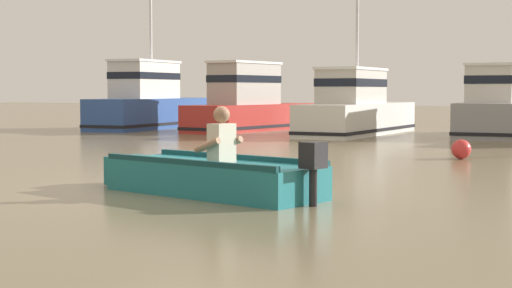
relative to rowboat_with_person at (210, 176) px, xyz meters
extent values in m
plane|color=#7A6B4C|center=(-0.64, 0.64, -0.25)|extent=(120.00, 120.00, 0.00)
cube|color=#1E727A|center=(0.07, -0.02, -0.03)|extent=(3.27, 1.81, 0.44)
cube|color=#1E727A|center=(-1.61, 0.40, -0.03)|extent=(0.53, 0.68, 0.42)
cube|color=#103F43|center=(-0.06, -0.51, 0.22)|extent=(2.97, 0.81, 0.08)
cube|color=#103F43|center=(0.19, 0.48, 0.22)|extent=(2.97, 0.81, 0.08)
cube|color=teal|center=(0.16, -0.04, 0.15)|extent=(0.51, 1.05, 0.06)
cylinder|color=black|center=(1.67, -0.41, 0.02)|extent=(0.12, 0.12, 0.54)
cube|color=black|center=(1.67, -0.41, 0.37)|extent=(0.30, 0.33, 0.32)
cube|color=beige|center=(0.21, -0.05, 0.45)|extent=(0.30, 0.38, 0.52)
sphere|color=#9E7051|center=(0.21, -0.05, 0.83)|extent=(0.22, 0.22, 0.22)
cylinder|color=#9E7051|center=(0.11, -0.25, 0.43)|extent=(0.43, 0.19, 0.23)
cylinder|color=#9E7051|center=(0.22, 0.17, 0.43)|extent=(0.43, 0.19, 0.23)
cube|color=#2D519E|center=(-11.14, 15.38, 0.30)|extent=(2.08, 6.88, 1.10)
cube|color=black|center=(-11.14, 15.38, -0.06)|extent=(2.12, 6.92, 0.10)
cube|color=silver|center=(-11.10, 14.77, 1.50)|extent=(1.48, 2.92, 1.30)
cube|color=black|center=(-11.10, 14.77, 1.66)|extent=(1.51, 2.96, 0.24)
cube|color=white|center=(-11.10, 14.77, 2.19)|extent=(1.55, 3.07, 0.08)
cylinder|color=silver|center=(-11.13, 15.21, 2.65)|extent=(0.10, 0.10, 3.60)
cube|color=#B72D28|center=(-7.14, 15.68, 0.20)|extent=(2.43, 6.58, 0.91)
cube|color=black|center=(-7.14, 15.68, -0.09)|extent=(2.47, 6.63, 0.10)
cube|color=#B2ADA3|center=(-7.21, 15.11, 1.36)|extent=(1.58, 2.84, 1.39)
cube|color=black|center=(-7.21, 15.11, 1.53)|extent=(1.62, 2.87, 0.24)
cube|color=white|center=(-7.21, 15.11, 2.09)|extent=(1.66, 2.98, 0.08)
cube|color=white|center=(-2.99, 14.77, 0.24)|extent=(1.89, 6.59, 0.98)
cube|color=black|center=(-2.99, 14.77, -0.08)|extent=(1.93, 6.63, 0.10)
cube|color=beige|center=(-3.00, 14.18, 1.25)|extent=(1.40, 2.79, 1.03)
cube|color=black|center=(-3.00, 14.18, 1.38)|extent=(1.43, 2.82, 0.24)
cube|color=white|center=(-3.00, 14.18, 1.81)|extent=(1.47, 2.92, 0.08)
cylinder|color=silver|center=(-2.99, 14.60, 2.44)|extent=(0.10, 0.10, 3.41)
cube|color=gray|center=(1.08, 15.67, 0.27)|extent=(1.84, 5.25, 1.03)
cube|color=black|center=(1.08, 15.67, -0.07)|extent=(1.88, 5.29, 0.10)
cube|color=silver|center=(1.09, 15.21, 1.32)|extent=(1.38, 2.22, 1.08)
cube|color=black|center=(1.09, 15.21, 1.45)|extent=(1.41, 2.25, 0.24)
cube|color=white|center=(1.09, 15.21, 1.90)|extent=(1.45, 2.33, 0.08)
sphere|color=red|center=(1.88, 7.05, -0.05)|extent=(0.40, 0.40, 0.40)
camera|label=1|loc=(5.27, -9.25, 1.15)|focal=55.72mm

